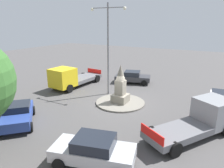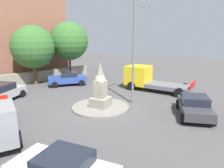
{
  "view_description": "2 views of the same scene",
  "coord_description": "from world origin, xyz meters",
  "px_view_note": "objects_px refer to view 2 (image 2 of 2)",
  "views": [
    {
      "loc": [
        7.75,
        -15.25,
        6.85
      ],
      "look_at": [
        -0.56,
        -0.48,
        1.8
      ],
      "focal_mm": 33.53,
      "sensor_mm": 36.0,
      "label": 1
    },
    {
      "loc": [
        12.41,
        7.69,
        5.32
      ],
      "look_at": [
        -0.74,
        0.57,
        1.74
      ],
      "focal_mm": 33.05,
      "sensor_mm": 36.0,
      "label": 2
    }
  ],
  "objects_px": {
    "car_blue_passing": "(68,78)",
    "tree_near_wall": "(69,41)",
    "car_dark_grey_far_side": "(194,106)",
    "truck_yellow_approaching": "(147,79)",
    "monument": "(100,88)",
    "streetlamp": "(134,38)",
    "corner_building": "(16,35)",
    "car_silver_waiting": "(1,92)",
    "tree_mid_cluster": "(33,47)"
  },
  "relations": [
    {
      "from": "car_silver_waiting",
      "to": "corner_building",
      "type": "height_order",
      "value": "corner_building"
    },
    {
      "from": "monument",
      "to": "car_dark_grey_far_side",
      "type": "height_order",
      "value": "monument"
    },
    {
      "from": "streetlamp",
      "to": "car_blue_passing",
      "type": "xyz_separation_m",
      "value": [
        -2.27,
        -8.54,
        -4.37
      ]
    },
    {
      "from": "car_silver_waiting",
      "to": "tree_near_wall",
      "type": "height_order",
      "value": "tree_near_wall"
    },
    {
      "from": "tree_mid_cluster",
      "to": "streetlamp",
      "type": "bearing_deg",
      "value": 85.47
    },
    {
      "from": "tree_mid_cluster",
      "to": "car_dark_grey_far_side",
      "type": "bearing_deg",
      "value": 84.99
    },
    {
      "from": "car_blue_passing",
      "to": "truck_yellow_approaching",
      "type": "height_order",
      "value": "truck_yellow_approaching"
    },
    {
      "from": "corner_building",
      "to": "truck_yellow_approaching",
      "type": "bearing_deg",
      "value": 92.31
    },
    {
      "from": "corner_building",
      "to": "tree_mid_cluster",
      "type": "xyz_separation_m",
      "value": [
        2.89,
        6.35,
        -1.27
      ]
    },
    {
      "from": "truck_yellow_approaching",
      "to": "tree_near_wall",
      "type": "bearing_deg",
      "value": -92.85
    },
    {
      "from": "monument",
      "to": "car_dark_grey_far_side",
      "type": "distance_m",
      "value": 6.59
    },
    {
      "from": "car_dark_grey_far_side",
      "to": "streetlamp",
      "type": "bearing_deg",
      "value": -96.23
    },
    {
      "from": "corner_building",
      "to": "monument",
      "type": "bearing_deg",
      "value": 70.15
    },
    {
      "from": "monument",
      "to": "streetlamp",
      "type": "xyz_separation_m",
      "value": [
        -2.18,
        1.64,
        3.6
      ]
    },
    {
      "from": "car_silver_waiting",
      "to": "truck_yellow_approaching",
      "type": "height_order",
      "value": "truck_yellow_approaching"
    },
    {
      "from": "car_dark_grey_far_side",
      "to": "car_blue_passing",
      "type": "bearing_deg",
      "value": -101.88
    },
    {
      "from": "streetlamp",
      "to": "tree_near_wall",
      "type": "relative_size",
      "value": 1.24
    },
    {
      "from": "car_blue_passing",
      "to": "monument",
      "type": "bearing_deg",
      "value": 57.19
    },
    {
      "from": "streetlamp",
      "to": "tree_mid_cluster",
      "type": "height_order",
      "value": "streetlamp"
    },
    {
      "from": "car_silver_waiting",
      "to": "corner_building",
      "type": "relative_size",
      "value": 0.42
    },
    {
      "from": "monument",
      "to": "tree_near_wall",
      "type": "xyz_separation_m",
      "value": [
        -7.24,
        -8.83,
        3.07
      ]
    },
    {
      "from": "car_dark_grey_far_side",
      "to": "truck_yellow_approaching",
      "type": "relative_size",
      "value": 0.66
    },
    {
      "from": "monument",
      "to": "truck_yellow_approaching",
      "type": "distance_m",
      "value": 6.87
    },
    {
      "from": "streetlamp",
      "to": "corner_building",
      "type": "height_order",
      "value": "corner_building"
    },
    {
      "from": "streetlamp",
      "to": "tree_near_wall",
      "type": "height_order",
      "value": "streetlamp"
    },
    {
      "from": "car_dark_grey_far_side",
      "to": "car_silver_waiting",
      "type": "bearing_deg",
      "value": -73.45
    },
    {
      "from": "truck_yellow_approaching",
      "to": "corner_building",
      "type": "height_order",
      "value": "corner_building"
    },
    {
      "from": "tree_near_wall",
      "to": "monument",
      "type": "bearing_deg",
      "value": 50.63
    },
    {
      "from": "tree_mid_cluster",
      "to": "truck_yellow_approaching",
      "type": "bearing_deg",
      "value": 107.35
    },
    {
      "from": "monument",
      "to": "tree_mid_cluster",
      "type": "bearing_deg",
      "value": -106.85
    },
    {
      "from": "streetlamp",
      "to": "car_silver_waiting",
      "type": "distance_m",
      "value": 11.51
    },
    {
      "from": "car_blue_passing",
      "to": "car_dark_grey_far_side",
      "type": "xyz_separation_m",
      "value": [
        2.78,
        13.23,
        -0.02
      ]
    },
    {
      "from": "car_blue_passing",
      "to": "car_dark_grey_far_side",
      "type": "distance_m",
      "value": 13.52
    },
    {
      "from": "corner_building",
      "to": "tree_near_wall",
      "type": "distance_m",
      "value": 7.97
    },
    {
      "from": "corner_building",
      "to": "tree_near_wall",
      "type": "bearing_deg",
      "value": 98.89
    },
    {
      "from": "car_silver_waiting",
      "to": "car_dark_grey_far_side",
      "type": "xyz_separation_m",
      "value": [
        -4.23,
        14.24,
        -0.05
      ]
    },
    {
      "from": "car_blue_passing",
      "to": "truck_yellow_approaching",
      "type": "bearing_deg",
      "value": 105.69
    },
    {
      "from": "car_dark_grey_far_side",
      "to": "corner_building",
      "type": "xyz_separation_m",
      "value": [
        -4.35,
        -22.99,
        4.6
      ]
    },
    {
      "from": "car_blue_passing",
      "to": "car_dark_grey_far_side",
      "type": "relative_size",
      "value": 0.95
    },
    {
      "from": "car_silver_waiting",
      "to": "tree_mid_cluster",
      "type": "height_order",
      "value": "tree_mid_cluster"
    },
    {
      "from": "car_blue_passing",
      "to": "tree_near_wall",
      "type": "height_order",
      "value": "tree_near_wall"
    },
    {
      "from": "car_dark_grey_far_side",
      "to": "truck_yellow_approaching",
      "type": "height_order",
      "value": "truck_yellow_approaching"
    },
    {
      "from": "car_blue_passing",
      "to": "car_dark_grey_far_side",
      "type": "bearing_deg",
      "value": 78.12
    },
    {
      "from": "monument",
      "to": "streetlamp",
      "type": "distance_m",
      "value": 4.52
    },
    {
      "from": "car_silver_waiting",
      "to": "truck_yellow_approaching",
      "type": "xyz_separation_m",
      "value": [
        -9.31,
        9.17,
        0.34
      ]
    },
    {
      "from": "monument",
      "to": "car_dark_grey_far_side",
      "type": "bearing_deg",
      "value": 104.73
    },
    {
      "from": "car_silver_waiting",
      "to": "tree_mid_cluster",
      "type": "xyz_separation_m",
      "value": [
        -5.69,
        -2.4,
        3.27
      ]
    },
    {
      "from": "car_dark_grey_far_side",
      "to": "tree_mid_cluster",
      "type": "distance_m",
      "value": 17.03
    },
    {
      "from": "car_dark_grey_far_side",
      "to": "tree_mid_cluster",
      "type": "relative_size",
      "value": 0.68
    },
    {
      "from": "truck_yellow_approaching",
      "to": "car_dark_grey_far_side",
      "type": "bearing_deg",
      "value": 44.95
    }
  ]
}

